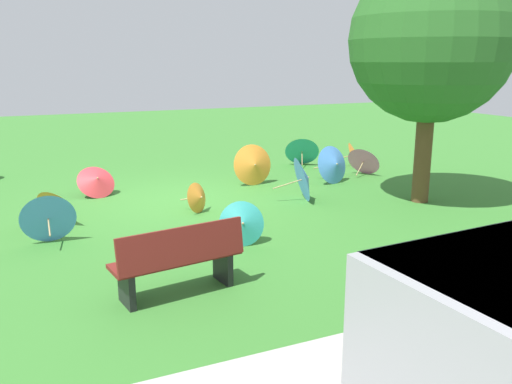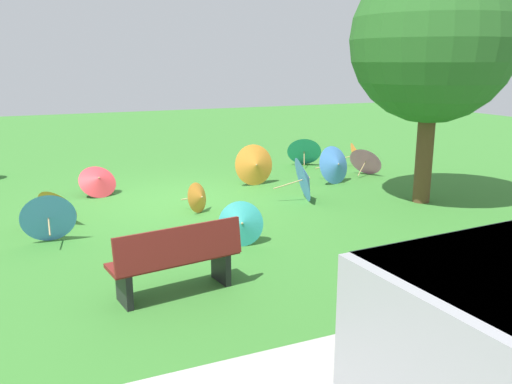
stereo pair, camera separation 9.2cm
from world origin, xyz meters
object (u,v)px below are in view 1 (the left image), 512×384
Objects in this scene: parasol_orange_0 at (199,198)px; parasol_teal_0 at (242,224)px; shade_tree at (432,41)px; parasol_red_2 at (97,180)px; parasol_teal_3 at (302,150)px; parasol_orange_3 at (355,154)px; parasol_blue_4 at (334,164)px; parasol_orange_1 at (254,165)px; parasol_pink_0 at (365,160)px; park_bench at (179,259)px; parasol_blue_2 at (305,179)px; parasol_orange_2 at (59,204)px; parasol_blue_0 at (48,216)px.

parasol_orange_0 is 0.79× the size of parasol_teal_0.
shade_tree reaches higher than parasol_red_2.
parasol_orange_3 is at bearing 147.71° from parasol_teal_3.
shade_tree is 4.91× the size of parasol_blue_4.
parasol_orange_1 is 0.86× the size of parasol_teal_3.
parasol_pink_0 is 0.91× the size of parasol_teal_3.
parasol_blue_2 reaches higher than park_bench.
parasol_blue_4 is (-1.40, -1.10, -0.01)m from parasol_blue_2.
parasol_teal_0 is at bearing 41.20° from parasol_orange_3.
parasol_orange_0 is 0.64× the size of parasol_orange_1.
parasol_red_2 is (3.43, -0.42, -0.13)m from parasol_orange_1.
shade_tree is at bearing 168.78° from parasol_orange_2.
park_bench is at bearing 106.55° from parasol_orange_2.
parasol_blue_2 is (-4.68, 0.36, 0.10)m from parasol_orange_2.
parasol_orange_0 is at bearing -112.04° from park_bench.
shade_tree reaches higher than parasol_orange_3.
park_bench is 4.88m from parasol_blue_2.
parasol_orange_2 is 7.15m from parasol_teal_3.
parasol_teal_0 is 0.80× the size of parasol_blue_4.
parasol_blue_2 is 1.03× the size of parasol_blue_4.
parasol_teal_0 is (4.33, 0.97, -2.80)m from shade_tree.
parasol_orange_1 reaches higher than parasol_teal_0.
parasol_orange_0 is at bearing 172.89° from parasol_orange_2.
parasol_orange_1 is at bearing 37.21° from parasol_teal_3.
parasol_blue_2 is at bearing 150.76° from parasol_red_2.
parasol_blue_4 is (-6.32, -1.66, 0.02)m from parasol_blue_0.
parasol_blue_0 is 0.85× the size of parasol_pink_0.
park_bench is at bearing 43.95° from parasol_teal_0.
parasol_orange_3 is (-1.60, -1.50, -0.11)m from parasol_blue_4.
parasol_blue_4 is (-6.09, -0.74, 0.09)m from parasol_orange_2.
parasol_orange_1 is at bearing -138.36° from parasol_orange_0.
parasol_orange_0 is 2.47m from parasol_orange_2.
parasol_blue_4 is at bearing 168.83° from parasol_red_2.
parasol_orange_2 is (2.45, -0.31, 0.07)m from parasol_orange_0.
parasol_teal_0 is 6.93m from parasol_orange_3.
parasol_blue_4 is (-3.61, -3.06, 0.10)m from parasol_teal_0.
shade_tree is 3.49m from parasol_blue_4.
parasol_blue_4 is (-5.21, 1.03, 0.10)m from parasol_red_2.
parasol_blue_0 is at bearing 67.54° from parasol_red_2.
parasol_blue_4 is at bearing -141.85° from parasol_blue_2.
shade_tree is 5.52× the size of parasol_blue_0.
park_bench is at bearing 92.19° from parasol_red_2.
parasol_orange_3 is at bearing -163.73° from parasol_orange_2.
shade_tree reaches higher than parasol_orange_1.
parasol_orange_3 is at bearing -138.80° from parasol_teal_0.
parasol_pink_0 reaches higher than parasol_red_2.
parasol_orange_0 is 2.50m from parasol_orange_1.
shade_tree is at bearing 109.02° from parasol_blue_4.
parasol_pink_0 is at bearing 175.45° from parasol_red_2.
parasol_blue_2 reaches higher than parasol_orange_3.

